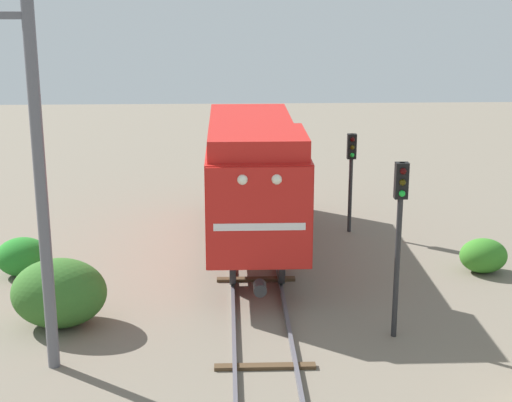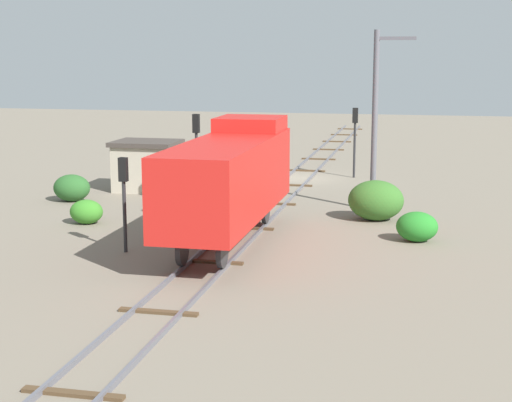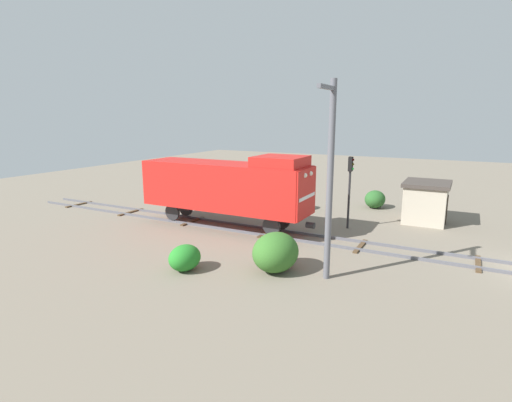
# 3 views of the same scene
# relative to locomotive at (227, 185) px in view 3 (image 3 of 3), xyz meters

# --- Properties ---
(locomotive) EXTENTS (2.90, 11.60, 4.60)m
(locomotive) POSITION_rel_locomotive_xyz_m (0.00, 0.00, 0.00)
(locomotive) COLOR red
(locomotive) RESTS_ON railway_track
(traffic_signal_mid) EXTENTS (0.32, 0.34, 4.58)m
(traffic_signal_mid) POSITION_rel_locomotive_xyz_m (3.40, -6.90, 0.39)
(traffic_signal_mid) COLOR #262628
(traffic_signal_mid) RESTS_ON ground
(traffic_signal_far) EXTENTS (0.32, 0.34, 3.63)m
(traffic_signal_far) POSITION_rel_locomotive_xyz_m (3.60, 1.96, -0.23)
(traffic_signal_far) COLOR #262628
(traffic_signal_far) RESTS_ON ground
(catenary_mast) EXTENTS (1.94, 0.28, 8.52)m
(catenary_mast) POSITION_rel_locomotive_xyz_m (-5.06, -8.23, 1.74)
(catenary_mast) COLOR #595960
(catenary_mast) RESTS_ON ground
(relay_hut) EXTENTS (3.50, 2.90, 2.74)m
(relay_hut) POSITION_rel_locomotive_xyz_m (7.50, -11.07, -1.38)
(relay_hut) COLOR #B2A893
(relay_hut) RESTS_ON ground
(bush_near) EXTENTS (2.51, 2.05, 1.82)m
(bush_near) POSITION_rel_locomotive_xyz_m (-5.31, -5.88, -1.86)
(bush_near) COLOR #346726
(bush_near) RESTS_ON ground
(bush_mid) EXTENTS (1.90, 1.55, 1.38)m
(bush_mid) POSITION_rel_locomotive_xyz_m (10.14, -7.20, -2.08)
(bush_mid) COLOR #285926
(bush_mid) RESTS_ON ground
(bush_far) EXTENTS (1.49, 1.22, 1.08)m
(bush_far) POSITION_rel_locomotive_xyz_m (7.16, -2.37, -2.23)
(bush_far) COLOR #378026
(bush_far) RESTS_ON ground
(bush_back) EXTENTS (1.67, 1.36, 1.21)m
(bush_back) POSITION_rel_locomotive_xyz_m (-7.20, -2.12, -2.17)
(bush_back) COLOR #247B26
(bush_back) RESTS_ON ground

